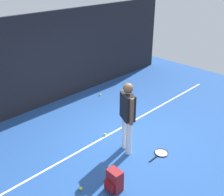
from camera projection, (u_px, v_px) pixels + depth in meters
The scene contains 10 objects.
ground_plane at pixel (123, 139), 6.90m from camera, with size 12.00×12.00×0.00m, color #234C93.
back_fence at pixel (50, 59), 8.19m from camera, with size 10.00×0.10×2.76m, color black.
court_line at pixel (112, 133), 7.14m from camera, with size 9.00×0.05×0.00m, color white.
tennis_player at pixel (127, 114), 6.06m from camera, with size 0.37×0.49×1.70m.
tennis_racket at pixel (161, 153), 6.35m from camera, with size 0.61×0.33×0.03m.
backpack at pixel (114, 181), 5.27m from camera, with size 0.30×0.31×0.44m.
tennis_ball_near_player at pixel (100, 95), 9.13m from camera, with size 0.07×0.07×0.07m, color #CCE033.
tennis_ball_by_fence at pixel (81, 189), 5.33m from camera, with size 0.07×0.07×0.07m, color #CCE033.
tennis_ball_mid_court at pixel (105, 135), 7.01m from camera, with size 0.07×0.07×0.07m, color #CCE033.
water_bottle at pixel (128, 106), 8.24m from camera, with size 0.07×0.07×0.21m, color #268CD8.
Camera 1 is at (-4.28, -3.84, 3.95)m, focal length 44.31 mm.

